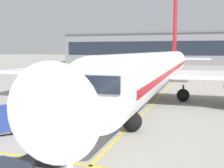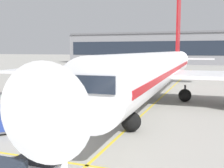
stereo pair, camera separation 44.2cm
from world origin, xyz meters
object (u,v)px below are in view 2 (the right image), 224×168
ground_crew_marshaller (50,119)px  safety_cone_engine_keepout (97,97)px  parked_airplane (160,69)px  ground_crew_by_loader (83,109)px  baggage_cart_lead (37,114)px  belt_loader (82,109)px  ground_crew_by_carts (68,108)px  safety_cone_wingtip (102,98)px

ground_crew_marshaller → safety_cone_engine_keepout: size_ratio=2.51×
parked_airplane → safety_cone_engine_keepout: size_ratio=67.32×
ground_crew_marshaller → ground_crew_by_loader: bearing=76.9°
baggage_cart_lead → ground_crew_marshaller: baggage_cart_lead is taller
belt_loader → ground_crew_by_carts: (-1.18, -0.16, 0.07)m
ground_crew_by_loader → safety_cone_engine_keepout: 9.65m
ground_crew_by_carts → ground_crew_marshaller: bearing=-80.7°
ground_crew_by_loader → parked_airplane: bearing=68.9°
belt_loader → safety_cone_wingtip: 9.09m
belt_loader → safety_cone_engine_keepout: bearing=104.9°
baggage_cart_lead → safety_cone_engine_keepout: baggage_cart_lead is taller
parked_airplane → safety_cone_engine_keepout: (-6.80, -1.55, -3.27)m
ground_crew_marshaller → parked_airplane: bearing=70.8°
parked_airplane → ground_crew_marshaller: parked_airplane is taller
safety_cone_wingtip → ground_crew_by_loader: bearing=-77.6°
belt_loader → ground_crew_marshaller: bearing=-98.7°
belt_loader → baggage_cart_lead: (-2.20, -2.95, 0.07)m
safety_cone_wingtip → safety_cone_engine_keepout: bearing=171.5°
ground_crew_marshaller → safety_cone_engine_keepout: 12.91m
ground_crew_by_loader → ground_crew_by_carts: bearing=175.3°
ground_crew_by_carts → ground_crew_marshaller: (0.59, -3.62, 0.00)m
ground_crew_marshaller → safety_cone_wingtip: 12.75m
ground_crew_by_carts → baggage_cart_lead: bearing=-110.1°
baggage_cart_lead → safety_cone_engine_keepout: (-0.19, 11.94, -0.66)m
ground_crew_marshaller → safety_cone_engine_keepout: ground_crew_marshaller is taller
ground_crew_by_loader → safety_cone_engine_keepout: size_ratio=2.51×
baggage_cart_lead → ground_crew_by_loader: 3.61m
parked_airplane → safety_cone_wingtip: size_ratio=63.47×
baggage_cart_lead → ground_crew_marshaller: bearing=-27.3°
baggage_cart_lead → safety_cone_engine_keepout: bearing=90.9°
parked_airplane → ground_crew_by_carts: (-5.59, -10.70, -2.61)m
parked_airplane → baggage_cart_lead: bearing=-116.1°
belt_loader → safety_cone_engine_keepout: (-2.39, 8.99, -0.59)m
baggage_cart_lead → ground_crew_by_loader: baggage_cart_lead is taller
safety_cone_engine_keepout → safety_cone_wingtip: 0.61m
parked_airplane → belt_loader: (-4.41, -10.54, -2.68)m
baggage_cart_lead → ground_crew_by_loader: size_ratio=1.50×
ground_crew_by_carts → safety_cone_engine_keepout: 9.25m
safety_cone_wingtip → ground_crew_marshaller: bearing=-84.6°
parked_airplane → safety_cone_engine_keepout: parked_airplane is taller
ground_crew_by_carts → ground_crew_marshaller: size_ratio=1.00×
parked_airplane → baggage_cart_lead: parked_airplane is taller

